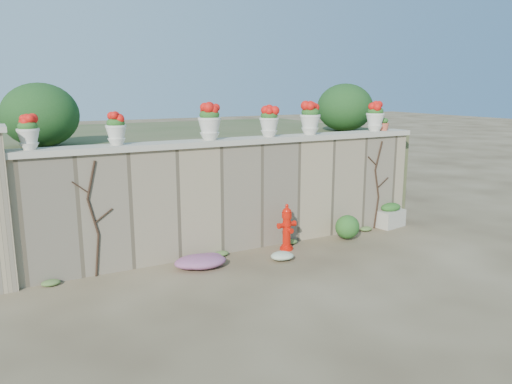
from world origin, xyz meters
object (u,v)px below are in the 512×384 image
fire_hydrant (287,227)px  terracotta_pot (384,125)px  urn_pot_0 (28,133)px  planter_box (390,216)px

fire_hydrant → terracotta_pot: (2.77, 0.54, 1.78)m
urn_pot_0 → fire_hydrant: bearing=-7.2°
fire_hydrant → planter_box: (2.85, 0.26, -0.20)m
terracotta_pot → planter_box: bearing=-74.0°
planter_box → urn_pot_0: bearing=167.4°
planter_box → terracotta_pot: (-0.08, 0.27, 1.97)m
fire_hydrant → planter_box: fire_hydrant is taller
terracotta_pot → fire_hydrant: bearing=-169.0°
fire_hydrant → terracotta_pot: size_ratio=3.36×
urn_pot_0 → terracotta_pot: (7.02, 0.00, -0.13)m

